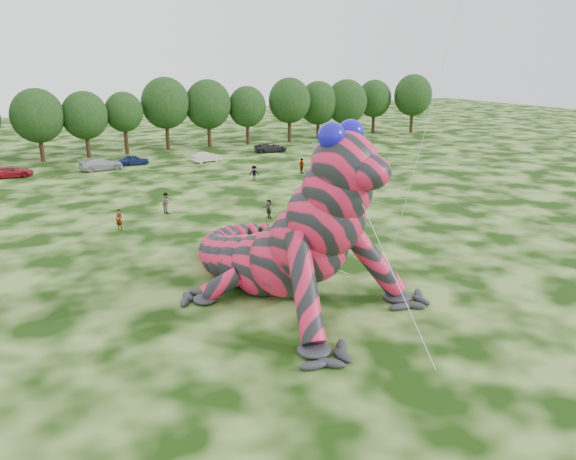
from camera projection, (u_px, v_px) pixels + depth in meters
The scene contains 25 objects.
ground at pixel (347, 310), 30.92m from camera, with size 240.00×240.00×0.00m, color #16330A.
inflatable_gecko at pixel (266, 207), 31.66m from camera, with size 17.57×20.87×10.43m, color #CC1940, non-canonical shape.
flying_kite at pixel (459, 7), 32.00m from camera, with size 3.32×2.82×18.10m.
tree_7 at pixel (39, 125), 72.79m from camera, with size 6.68×6.01×9.48m, color black, non-canonical shape.
tree_8 at pixel (86, 125), 75.67m from camera, with size 6.14×5.53×8.94m, color black, non-canonical shape.
tree_9 at pixel (125, 123), 78.39m from camera, with size 5.27×4.74×8.68m, color black, non-canonical shape.
tree_10 at pixel (166, 114), 82.00m from camera, with size 7.09×6.38×10.50m, color black, non-canonical shape.
tree_11 at pixel (208, 113), 84.62m from camera, with size 7.01×6.31×10.07m, color black, non-canonical shape.
tree_12 at pixel (247, 115), 87.20m from camera, with size 5.99×5.39×8.97m, color black, non-canonical shape.
tree_13 at pixel (289, 110), 89.72m from camera, with size 6.83×6.15×10.13m, color black, non-canonical shape.
tree_14 at pixel (318, 110), 94.02m from camera, with size 6.82×6.14×9.40m, color black, non-canonical shape.
tree_15 at pixel (346, 108), 95.44m from camera, with size 7.17×6.45×9.63m, color black, non-canonical shape.
tree_16 at pixel (374, 107), 99.97m from camera, with size 6.26×5.63×9.37m, color black, non-canonical shape.
tree_17 at pixel (413, 104), 100.48m from camera, with size 6.98×6.28×10.30m, color black, non-canonical shape.
car_2 at pixel (12, 172), 64.33m from camera, with size 2.12×4.61×1.28m, color maroon.
car_3 at pixel (101, 164), 68.28m from camera, with size 2.12×5.21×1.51m, color #A3A9AC.
car_4 at pixel (134, 160), 71.65m from camera, with size 1.50×3.74×1.27m, color #152150.
car_5 at pixel (206, 157), 73.64m from camera, with size 1.38×3.97×1.31m, color beige.
car_6 at pixel (271, 147), 81.28m from camera, with size 2.18×4.74×1.32m, color black.
car_7 at pixel (328, 146), 82.46m from camera, with size 1.77×4.36×1.27m, color white.
spectator_5 at pixel (269, 209), 48.13m from camera, with size 1.51×0.48×1.62m, color gray.
spectator_0 at pixel (119, 220), 44.75m from camera, with size 0.63×0.41×1.72m, color gray.
spectator_3 at pixel (302, 166), 66.40m from camera, with size 1.07×0.44×1.82m, color gray.
spectator_1 at pixel (166, 203), 49.55m from camera, with size 0.92×0.71×1.89m, color gray.
spectator_2 at pixel (254, 173), 62.46m from camera, with size 1.10×0.63×1.71m, color gray.
Camera 1 is at (-16.16, -23.34, 13.40)m, focal length 35.00 mm.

